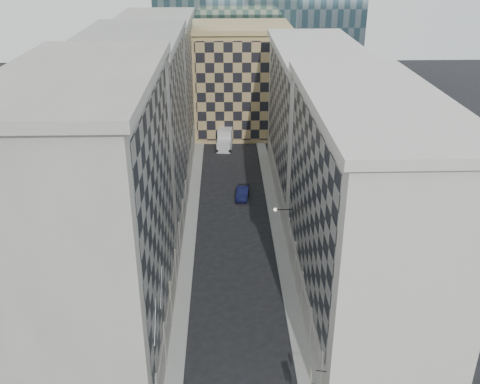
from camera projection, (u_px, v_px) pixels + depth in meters
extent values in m
cube|color=gray|center=(190.00, 234.00, 63.41)|extent=(1.50, 100.00, 0.15)
cube|color=gray|center=(278.00, 232.00, 63.70)|extent=(1.50, 100.00, 0.15)
cube|color=gray|center=(96.00, 228.00, 41.19)|extent=(10.00, 22.00, 23.00)
cube|color=gray|center=(158.00, 210.00, 40.69)|extent=(0.25, 19.36, 18.00)
cube|color=gray|center=(166.00, 329.00, 45.56)|extent=(0.45, 21.12, 3.20)
cube|color=gray|center=(76.00, 75.00, 36.13)|extent=(10.80, 22.80, 0.70)
cylinder|color=gray|center=(160.00, 345.00, 42.81)|extent=(0.90, 0.90, 4.40)
cylinder|color=gray|center=(167.00, 303.00, 47.78)|extent=(0.90, 0.90, 4.40)
cylinder|color=gray|center=(172.00, 269.00, 52.75)|extent=(0.90, 0.90, 4.40)
cube|color=gray|center=(137.00, 139.00, 61.29)|extent=(10.00, 22.00, 22.00)
cube|color=gray|center=(179.00, 126.00, 60.79)|extent=(0.25, 19.36, 17.00)
cube|color=gray|center=(183.00, 211.00, 65.44)|extent=(0.45, 21.12, 3.20)
cube|color=gray|center=(128.00, 37.00, 56.44)|extent=(10.80, 22.80, 0.70)
cylinder|color=gray|center=(176.00, 241.00, 57.72)|extent=(0.90, 0.90, 4.40)
cylinder|color=gray|center=(180.00, 217.00, 62.69)|extent=(0.90, 0.90, 4.40)
cylinder|color=gray|center=(183.00, 197.00, 67.67)|extent=(0.90, 0.90, 4.40)
cylinder|color=gray|center=(186.00, 179.00, 72.64)|extent=(0.90, 0.90, 4.40)
cube|color=gray|center=(158.00, 93.00, 81.39)|extent=(10.00, 22.00, 21.00)
cube|color=gray|center=(190.00, 83.00, 80.88)|extent=(0.25, 19.36, 16.00)
cube|color=gray|center=(192.00, 148.00, 85.32)|extent=(0.45, 21.12, 3.20)
cube|color=gray|center=(153.00, 19.00, 76.75)|extent=(10.80, 22.80, 0.70)
cylinder|color=gray|center=(188.00, 164.00, 77.61)|extent=(0.90, 0.90, 4.40)
cylinder|color=gray|center=(190.00, 150.00, 82.58)|extent=(0.90, 0.90, 4.40)
cylinder|color=gray|center=(192.00, 138.00, 87.55)|extent=(0.90, 0.90, 4.40)
cylinder|color=gray|center=(193.00, 128.00, 92.52)|extent=(0.90, 0.90, 4.40)
cube|color=beige|center=(364.00, 217.00, 46.07)|extent=(10.00, 26.00, 20.00)
cube|color=gray|center=(309.00, 202.00, 45.29)|extent=(0.25, 22.88, 15.00)
cube|color=beige|center=(304.00, 298.00, 49.52)|extent=(0.45, 24.96, 3.20)
cube|color=beige|center=(378.00, 100.00, 41.65)|extent=(10.80, 26.80, 0.70)
cylinder|color=beige|center=(326.00, 375.00, 39.87)|extent=(0.90, 0.90, 4.40)
cylinder|color=beige|center=(315.00, 329.00, 44.57)|extent=(0.90, 0.90, 4.40)
cylinder|color=beige|center=(306.00, 292.00, 49.27)|extent=(0.90, 0.90, 4.40)
cylinder|color=beige|center=(299.00, 262.00, 53.97)|extent=(0.90, 0.90, 4.40)
cylinder|color=beige|center=(292.00, 236.00, 58.67)|extent=(0.90, 0.90, 4.40)
cube|color=beige|center=(315.00, 125.00, 70.68)|extent=(10.00, 28.00, 19.00)
cube|color=gray|center=(278.00, 114.00, 69.90)|extent=(0.25, 24.64, 14.00)
cube|color=beige|center=(277.00, 180.00, 73.92)|extent=(0.45, 26.88, 3.20)
cube|color=beige|center=(319.00, 49.00, 66.47)|extent=(10.80, 28.80, 0.70)
cube|color=tan|center=(241.00, 82.00, 94.14)|extent=(16.00, 14.00, 18.00)
cube|color=tan|center=(242.00, 92.00, 87.72)|extent=(15.20, 0.25, 16.50)
cube|color=tan|center=(241.00, 27.00, 90.13)|extent=(16.80, 14.80, 0.80)
cube|color=#322C27|center=(228.00, 39.00, 104.60)|extent=(6.00, 6.00, 28.00)
cylinder|color=gray|center=(155.00, 322.00, 36.51)|extent=(0.10, 2.33, 2.33)
cylinder|color=gray|center=(161.00, 287.00, 40.12)|extent=(0.10, 2.33, 2.33)
cylinder|color=black|center=(284.00, 209.00, 55.66)|extent=(1.80, 0.08, 0.08)
sphere|color=#FFE5B2|center=(275.00, 210.00, 55.63)|extent=(0.36, 0.36, 0.36)
cube|color=silver|center=(224.00, 146.00, 88.01)|extent=(2.42, 2.60, 1.81)
cube|color=silver|center=(225.00, 137.00, 90.09)|extent=(2.63, 3.81, 3.11)
cylinder|color=black|center=(217.00, 150.00, 87.53)|extent=(0.38, 0.93, 0.90)
cylinder|color=black|center=(230.00, 150.00, 87.43)|extent=(0.38, 0.93, 0.90)
cylinder|color=black|center=(220.00, 141.00, 91.70)|extent=(0.38, 0.93, 0.90)
cylinder|color=black|center=(232.00, 141.00, 91.59)|extent=(0.38, 0.93, 0.90)
imported|color=#0E1033|center=(243.00, 193.00, 72.14)|extent=(2.09, 4.66, 1.49)
cylinder|color=black|center=(321.00, 371.00, 37.56)|extent=(0.75, 0.18, 0.06)
cube|color=tan|center=(311.00, 375.00, 37.70)|extent=(0.16, 0.66, 0.66)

